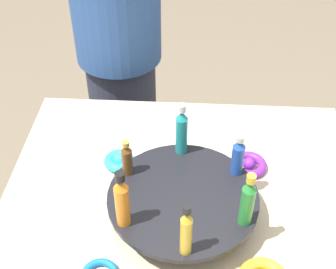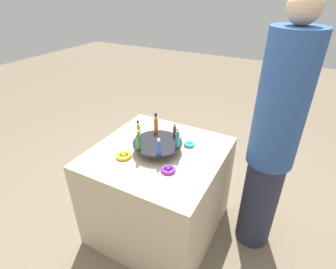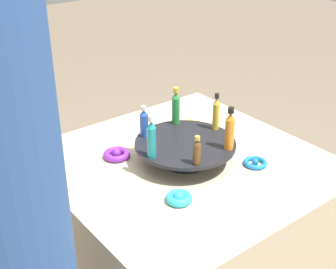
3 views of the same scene
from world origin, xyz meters
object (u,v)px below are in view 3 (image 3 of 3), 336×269
at_px(bottle_teal, 151,138).
at_px(ribbon_bow_gold, 190,127).
at_px(ribbon_bow_blue, 255,163).
at_px(bottle_orange, 230,130).
at_px(ribbon_bow_teal, 179,198).
at_px(bottle_gold, 216,113).
at_px(bottle_blue, 144,122).
at_px(bottle_green, 176,107).
at_px(ribbon_bow_purple, 117,154).
at_px(person_figure, 3,253).
at_px(bottle_brown, 197,151).
at_px(display_stand, 185,147).

bearing_deg(bottle_teal, ribbon_bow_gold, 120.20).
xyz_separation_m(ribbon_bow_blue, ribbon_bow_gold, (-0.34, -0.01, 0.01)).
height_order(bottle_orange, ribbon_bow_teal, bottle_orange).
bearing_deg(bottle_gold, ribbon_bow_gold, 173.43).
relative_size(bottle_blue, bottle_teal, 0.78).
xyz_separation_m(ribbon_bow_gold, ribbon_bow_teal, (0.35, -0.33, -0.00)).
height_order(bottle_green, ribbon_bow_blue, bottle_green).
relative_size(bottle_teal, ribbon_bow_teal, 1.78).
distance_m(ribbon_bow_purple, person_figure, 0.69).
bearing_deg(bottle_brown, bottle_blue, -176.03).
height_order(display_stand, bottle_orange, bottle_orange).
xyz_separation_m(bottle_teal, bottle_brown, (0.12, 0.08, -0.02)).
height_order(bottle_gold, ribbon_bow_teal, bottle_gold).
relative_size(bottle_teal, bottle_orange, 0.97).
bearing_deg(bottle_teal, bottle_green, 123.97).
distance_m(display_stand, ribbon_bow_teal, 0.24).
distance_m(bottle_gold, bottle_blue, 0.26).
xyz_separation_m(bottle_gold, ribbon_bow_purple, (-0.16, -0.32, -0.13)).
distance_m(ribbon_bow_gold, ribbon_bow_teal, 0.48).
distance_m(bottle_blue, ribbon_bow_purple, 0.15).
xyz_separation_m(ribbon_bow_blue, ribbon_bow_teal, (0.01, -0.34, 0.01)).
relative_size(bottle_orange, ribbon_bow_gold, 1.37).
xyz_separation_m(bottle_blue, ribbon_bow_blue, (0.29, 0.26, -0.12)).
xyz_separation_m(bottle_blue, bottle_orange, (0.25, 0.17, 0.02)).
xyz_separation_m(bottle_green, bottle_orange, (0.26, 0.02, 0.00)).
xyz_separation_m(bottle_gold, bottle_teal, (0.02, -0.30, 0.00)).
distance_m(ribbon_bow_gold, ribbon_bow_purple, 0.34).
bearing_deg(bottle_brown, ribbon_bow_teal, -68.70).
height_order(bottle_green, ribbon_bow_gold, bottle_green).
distance_m(display_stand, bottle_teal, 0.17).
xyz_separation_m(display_stand, bottle_green, (-0.13, 0.07, 0.09)).
bearing_deg(display_stand, ribbon_bow_blue, 46.05).
xyz_separation_m(bottle_green, ribbon_bow_purple, (-0.03, -0.24, -0.13)).
height_order(bottle_gold, bottle_orange, bottle_orange).
xyz_separation_m(bottle_gold, ribbon_bow_blue, (0.18, 0.02, -0.13)).
distance_m(bottle_gold, bottle_green, 0.15).
height_order(ribbon_bow_gold, ribbon_bow_teal, ribbon_bow_gold).
distance_m(bottle_teal, person_figure, 0.61).
bearing_deg(person_figure, bottle_brown, -9.14).
height_order(display_stand, person_figure, person_figure).
xyz_separation_m(display_stand, ribbon_bow_blue, (0.17, 0.17, -0.05)).
xyz_separation_m(bottle_green, bottle_brown, (0.27, -0.13, -0.02)).
relative_size(bottle_blue, ribbon_bow_teal, 1.38).
relative_size(bottle_green, bottle_blue, 1.25).
relative_size(bottle_teal, bottle_brown, 1.48).
bearing_deg(bottle_gold, display_stand, -86.03).
distance_m(bottle_brown, ribbon_bow_teal, 0.15).
relative_size(ribbon_bow_gold, ribbon_bow_purple, 1.15).
height_order(bottle_green, bottle_orange, bottle_orange).
relative_size(display_stand, ribbon_bow_gold, 3.18).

